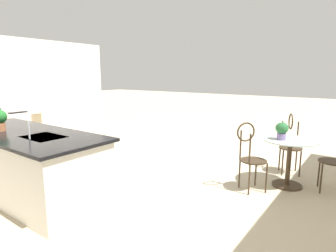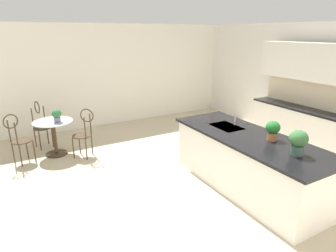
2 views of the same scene
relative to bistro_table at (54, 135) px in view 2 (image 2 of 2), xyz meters
name	(u,v)px [view 2 (image 2 of 2)]	position (x,y,z in m)	size (l,w,h in m)	color
ground_plane	(193,192)	(2.69, 1.67, -0.45)	(40.00, 40.00, 0.00)	beige
wall_left_window	(106,76)	(-1.57, 1.67, 0.90)	(0.12, 7.80, 2.70)	silver
kitchen_island	(247,162)	(2.99, 2.52, 0.02)	(2.80, 1.06, 0.92)	white
back_counter_run	(303,126)	(2.29, 4.88, 0.05)	(2.44, 0.64, 1.52)	white
upper_cabinet_run	(312,62)	(2.29, 4.85, 1.45)	(2.40, 0.36, 0.76)	white
bistro_table	(54,135)	(0.00, 0.00, 0.00)	(0.80, 0.80, 0.74)	#3D2D1E
chair_near_window	(18,136)	(0.14, -0.67, 0.13)	(0.50, 0.52, 1.04)	#3D2D1E
chair_by_island	(41,122)	(-0.62, -0.18, 0.13)	(0.52, 0.46, 1.04)	#3D2D1E
chair_toward_desk	(84,131)	(0.42, 0.52, 0.13)	(0.53, 0.53, 1.04)	#3D2D1E
sink_faucet	(235,119)	(2.44, 2.70, 0.58)	(0.02, 0.02, 0.22)	#B2B5BA
potted_plant_on_table	(57,115)	(0.12, 0.08, 0.44)	(0.19, 0.19, 0.26)	#7A669E
potted_plant_counter_near	(273,129)	(3.29, 2.69, 0.65)	(0.21, 0.21, 0.30)	#9E603D
potted_plant_counter_far	(298,141)	(3.84, 2.54, 0.67)	(0.25, 0.25, 0.35)	#385147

